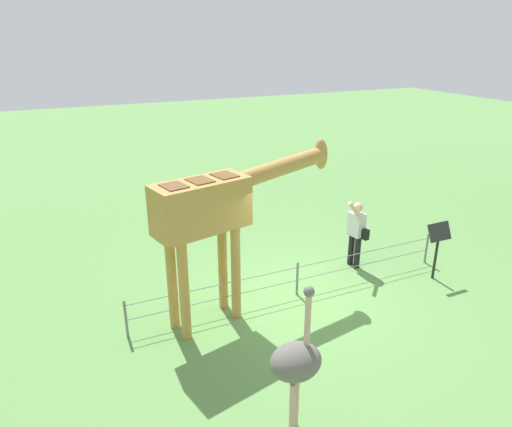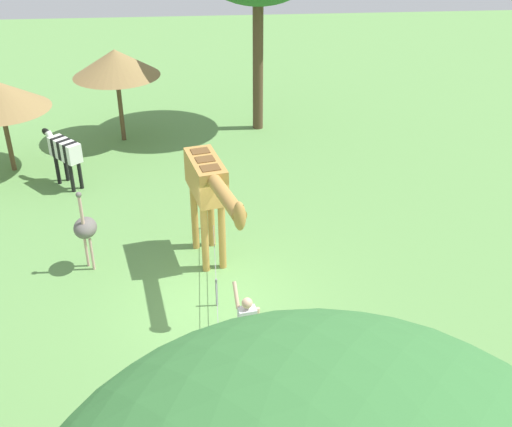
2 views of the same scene
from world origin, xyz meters
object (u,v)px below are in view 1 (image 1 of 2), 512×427
(ostrich, at_px, (296,362))
(info_sign, at_px, (438,239))
(giraffe, at_px, (218,209))
(visitor, at_px, (356,231))

(ostrich, height_order, info_sign, ostrich)
(giraffe, xyz_separation_m, ostrich, (-0.09, -3.08, -1.03))
(giraffe, bearing_deg, ostrich, -91.66)
(giraffe, xyz_separation_m, info_sign, (4.84, -0.59, -1.26))
(giraffe, bearing_deg, visitor, 10.10)
(visitor, height_order, ostrich, ostrich)
(ostrich, bearing_deg, info_sign, 26.85)
(info_sign, bearing_deg, ostrich, -153.15)
(giraffe, height_order, ostrich, giraffe)
(visitor, xyz_separation_m, ostrich, (-3.65, -3.72, 0.27))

